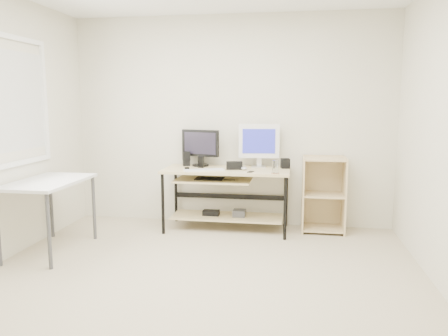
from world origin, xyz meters
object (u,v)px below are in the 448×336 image
object	(u,v)px
audio_controller	(201,162)
side_table	(48,188)
desk	(224,186)
black_monitor	(200,145)
white_imac	(259,142)
shelf_unit	(323,194)

from	to	relation	value
audio_controller	side_table	bearing A→B (deg)	-128.28
desk	side_table	xyz separation A→B (m)	(-1.65, -1.06, 0.13)
black_monitor	audio_controller	size ratio (longest dim) A/B	3.56
desk	white_imac	bearing A→B (deg)	27.19
black_monitor	white_imac	distance (m)	0.73
shelf_unit	audio_controller	world-z (taller)	shelf_unit
shelf_unit	white_imac	size ratio (longest dim) A/B	1.70
black_monitor	shelf_unit	bearing A→B (deg)	15.00
side_table	audio_controller	bearing A→B (deg)	39.05
audio_controller	black_monitor	bearing A→B (deg)	117.76
desk	side_table	bearing A→B (deg)	-147.35
shelf_unit	audio_controller	xyz separation A→B (m)	(-1.47, -0.12, 0.37)
side_table	white_imac	bearing A→B (deg)	31.65
side_table	audio_controller	distance (m)	1.76
side_table	audio_controller	world-z (taller)	audio_controller
shelf_unit	black_monitor	distance (m)	1.61
black_monitor	audio_controller	distance (m)	0.24
desk	shelf_unit	xyz separation A→B (m)	(1.18, 0.16, -0.09)
shelf_unit	side_table	bearing A→B (deg)	-156.67
side_table	audio_controller	xyz separation A→B (m)	(1.36, 1.10, 0.15)
side_table	black_monitor	bearing A→B (deg)	43.15
desk	shelf_unit	distance (m)	1.19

